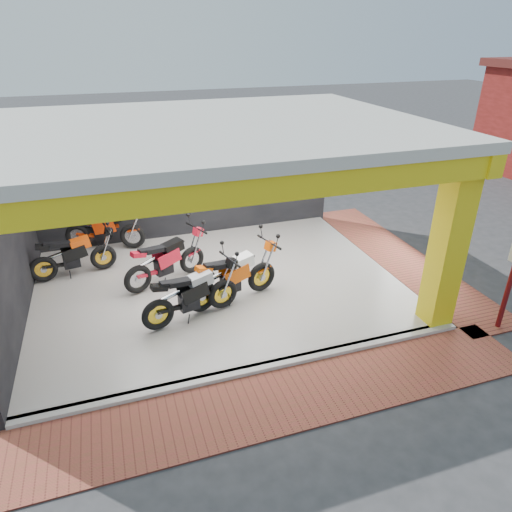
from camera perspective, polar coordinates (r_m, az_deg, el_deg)
The scene contains 16 objects.
ground at distance 8.93m, azimuth -1.51°, elevation -10.04°, with size 80.00×80.00×0.00m, color #2D2D30.
showroom_floor at distance 10.52m, azimuth -4.71°, elevation -3.63°, with size 8.00×6.00×0.10m, color silver.
showroom_ceiling at distance 9.27m, azimuth -5.54°, elevation 15.72°, with size 8.40×6.40×0.20m, color beige.
back_wall at distance 12.66m, azimuth -8.47°, elevation 9.85°, with size 8.20×0.20×3.50m, color black.
left_wall at distance 9.79m, azimuth -29.07°, elevation 1.64°, with size 0.20×6.20×3.50m, color black.
corner_column at distance 9.15m, azimuth 22.92°, elevation 1.37°, with size 0.50×0.50×3.50m, color yellow.
header_beam_front at distance 6.54m, azimuth 0.74°, elevation 8.57°, with size 8.40×0.30×0.40m, color yellow.
header_beam_right at distance 10.93m, azimuth 16.14°, elevation 14.88°, with size 0.30×6.40×0.40m, color yellow.
floor_kerb at distance 8.13m, azimuth 0.65°, elevation -13.82°, with size 8.00×0.20×0.10m, color silver.
paver_front at distance 7.62m, azimuth 2.65°, elevation -17.62°, with size 9.00×1.40×0.03m, color #953E31.
paver_right at distance 12.40m, azimuth 17.34°, elevation -0.11°, with size 1.40×7.00×0.03m, color #953E31.
moto_hero at distance 9.81m, azimuth 0.70°, elevation -0.93°, with size 2.27×0.84×1.39m, color #E85409, non-canonical shape.
moto_row_a at distance 9.24m, azimuth -4.23°, elevation -3.08°, with size 2.17×0.80×1.33m, color black, non-canonical shape.
moto_row_b at distance 10.70m, azimuth -8.12°, elevation 1.05°, with size 2.17×0.81×1.33m, color red, non-canonical shape.
moto_row_c at distance 11.37m, azimuth -18.74°, elevation 1.21°, with size 2.05×0.76×1.25m, color black, non-canonical shape.
moto_row_d at distance 12.25m, azimuth -15.34°, elevation 3.78°, with size 2.22×0.82×1.35m, color red, non-canonical shape.
Camera 1 is at (-2.04, -6.88, 5.31)m, focal length 32.00 mm.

